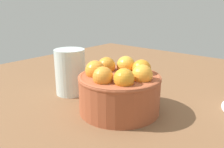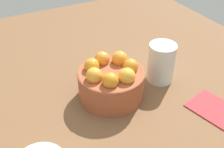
{
  "view_description": "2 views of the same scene",
  "coord_description": "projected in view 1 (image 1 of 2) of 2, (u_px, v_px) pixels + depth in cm",
  "views": [
    {
      "loc": [
        -33.92,
        -27.1,
        20.79
      ],
      "look_at": [
        -0.12,
        1.81,
        7.28
      ],
      "focal_mm": 38.02,
      "sensor_mm": 36.0,
      "label": 1
    },
    {
      "loc": [
        45.74,
        -23.64,
        44.05
      ],
      "look_at": [
        -0.34,
        0.46,
        6.23
      ],
      "focal_mm": 43.28,
      "sensor_mm": 36.0,
      "label": 2
    }
  ],
  "objects": [
    {
      "name": "water_glass",
      "position": [
        71.0,
        71.0,
        0.55
      ],
      "size": [
        7.02,
        7.02,
        10.55
      ],
      "primitive_type": "cylinder",
      "color": "silver",
      "rests_on": "ground_plane"
    },
    {
      "name": "ground_plane",
      "position": [
        119.0,
        120.0,
        0.48
      ],
      "size": [
        121.0,
        109.22,
        4.37
      ],
      "primitive_type": "cube",
      "color": "brown"
    },
    {
      "name": "terracotta_bowl",
      "position": [
        119.0,
        88.0,
        0.46
      ],
      "size": [
        16.04,
        16.04,
        10.15
      ],
      "color": "#9E4C2D",
      "rests_on": "ground_plane"
    },
    {
      "name": "folded_napkin",
      "position": [
        102.0,
        74.0,
        0.71
      ],
      "size": [
        12.44,
        11.16,
        0.6
      ],
      "primitive_type": "cube",
      "rotation": [
        0.0,
        0.0,
        0.24
      ],
      "color": "#B23338",
      "rests_on": "ground_plane"
    }
  ]
}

